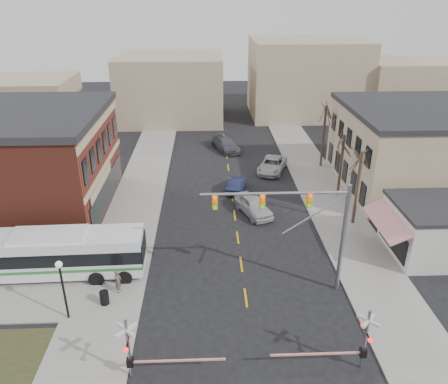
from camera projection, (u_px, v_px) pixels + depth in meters
The scene contains 20 objects.
ground at pixel (248, 318), 27.99m from camera, with size 160.00×160.00×0.00m, color black.
sidewalk_west at pixel (141, 190), 45.73m from camera, with size 5.00×60.00×0.12m, color gray.
sidewalk_east at pixel (320, 187), 46.44m from camera, with size 5.00×60.00×0.12m, color gray.
tan_building at pixel (443, 148), 45.13m from camera, with size 20.30×15.30×8.50m.
awning_shop at pixel (445, 229), 34.01m from camera, with size 9.74×6.20×4.30m.
tree_east_a at pixel (357, 188), 37.78m from camera, with size 0.28×0.28×6.75m.
tree_east_b at pixel (341, 165), 43.32m from camera, with size 0.28×0.28×6.30m.
tree_east_c at pixel (323, 136), 50.39m from camera, with size 0.28×0.28×7.20m.
transit_bus at pixel (52, 253), 31.35m from camera, with size 13.23×3.25×3.39m.
traffic_signal_mast at pixel (305, 218), 28.22m from camera, with size 9.58×0.30×8.00m.
rr_crossing_west at pixel (137, 350), 22.89m from camera, with size 5.60×1.36×4.00m.
rr_crossing_east at pixel (357, 341), 23.47m from camera, with size 5.60×1.36×4.00m.
street_lamp at pixel (61, 278), 26.58m from camera, with size 0.44×0.44×4.25m.
trash_bin at pixel (104, 298), 28.88m from camera, with size 0.60×0.60×0.96m, color black.
car_a at pixel (253, 205), 40.66m from camera, with size 2.03×5.05×1.72m, color #AAAAAF.
car_b at pixel (236, 185), 45.40m from camera, with size 1.47×4.21×1.39m, color #161C39.
car_c at pixel (272, 165), 50.24m from camera, with size 2.58×5.60×1.56m, color #B6B6B6.
car_d at pixel (226, 144), 56.81m from camera, with size 2.25×5.53×1.61m, color #444549.
pedestrian_near at pixel (118, 281), 29.88m from camera, with size 0.63×0.42×1.74m, color #534A43.
pedestrian_far at pixel (99, 247), 34.09m from camera, with size 0.74×0.58×1.53m, color #384162.
Camera 1 is at (-2.47, -21.89, 19.13)m, focal length 35.00 mm.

